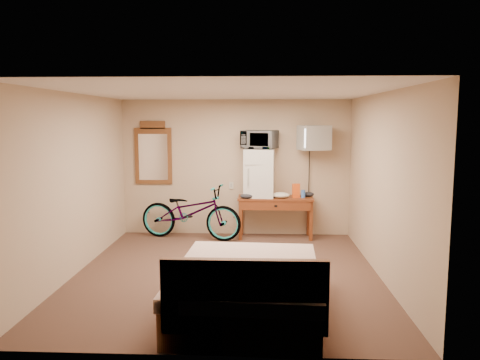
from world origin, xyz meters
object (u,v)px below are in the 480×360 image
Objects in this scene: desk at (275,204)px; crt_television at (314,138)px; microwave at (259,140)px; bed at (247,289)px; mini_fridge at (259,173)px; wall_mirror at (153,154)px; bicycle at (191,212)px; blue_cup at (303,194)px.

crt_television is (0.67, 0.02, 1.19)m from desk.
bed is (-0.12, -3.44, -1.49)m from microwave.
desk is at bearing 83.07° from bed.
bed is at bearing -107.62° from crt_television.
wall_mirror is at bearing 173.92° from mini_fridge.
bed is (-1.08, -3.39, -1.52)m from crt_television.
bicycle is (-2.19, -0.13, -1.33)m from crt_television.
mini_fridge is at bearing -6.08° from wall_mirror.
crt_television is 2.56m from bicycle.
wall_mirror reaches higher than blue_cup.
wall_mirror reaches higher than desk.
desk is at bearing 8.02° from microwave.
mini_fridge is 0.87m from blue_cup.
blue_cup is at bearing -5.80° from wall_mirror.
microwave is at bearing 174.89° from blue_cup.
crt_television is at bearing 72.38° from bed.
microwave is (0.00, 0.00, 0.60)m from mini_fridge.
wall_mirror reaches higher than crt_television.
blue_cup is 2.85m from wall_mirror.
microwave reaches higher than bicycle.
microwave is at bearing 167.90° from desk.
desk is 2.44m from wall_mirror.
microwave is 0.92× the size of crt_television.
mini_fridge is at bearing 174.90° from blue_cup.
wall_mirror reaches higher than mini_fridge.
wall_mirror is (-1.97, 0.21, 0.33)m from mini_fridge.
crt_television is 2.96m from wall_mirror.
mini_fridge reaches higher than bicycle.
wall_mirror is (-1.97, 0.21, -0.27)m from microwave.
bicycle is (-1.52, -0.11, -0.14)m from desk.
wall_mirror is 4.27m from bed.
wall_mirror is (-2.93, 0.25, -0.31)m from crt_television.
crt_television reaches higher than blue_cup.
bicycle is 0.88× the size of bed.
wall_mirror is (-2.76, 0.28, 0.69)m from blue_cup.
bed is at bearing -105.03° from blue_cup.
bed reaches higher than blue_cup.
crt_television is 0.31× the size of bed.
bicycle is (-2.02, -0.10, -0.33)m from blue_cup.
wall_mirror reaches higher than bed.
blue_cup reaches higher than desk.
desk is 9.88× the size of blue_cup.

